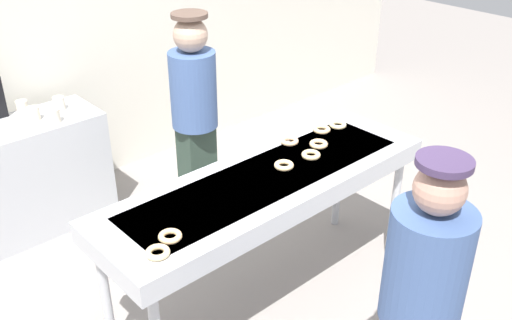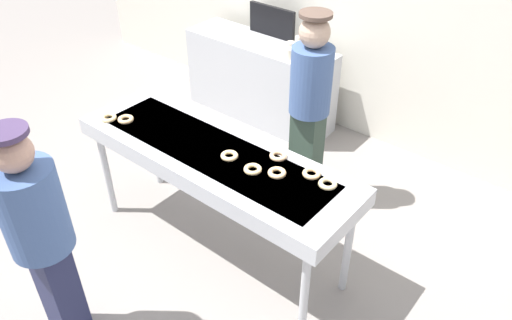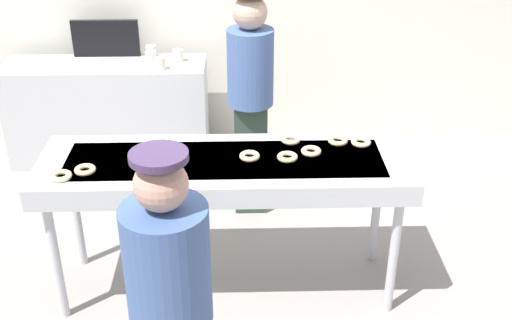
{
  "view_description": "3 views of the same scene",
  "coord_description": "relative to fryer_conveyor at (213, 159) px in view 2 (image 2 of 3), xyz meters",
  "views": [
    {
      "loc": [
        -2.05,
        -2.17,
        2.66
      ],
      "look_at": [
        0.14,
        0.26,
        0.88
      ],
      "focal_mm": 40.92,
      "sensor_mm": 36.0,
      "label": 1
    },
    {
      "loc": [
        2.04,
        -2.01,
        2.9
      ],
      "look_at": [
        0.26,
        0.16,
        0.88
      ],
      "focal_mm": 34.95,
      "sensor_mm": 36.0,
      "label": 2
    },
    {
      "loc": [
        0.1,
        -3.29,
        2.69
      ],
      "look_at": [
        0.19,
        0.24,
        0.79
      ],
      "focal_mm": 44.71,
      "sensor_mm": 36.0,
      "label": 3
    }
  ],
  "objects": [
    {
      "name": "worker_baker",
      "position": [
        0.17,
        0.94,
        0.11
      ],
      "size": [
        0.33,
        0.33,
        1.69
      ],
      "rotation": [
        0.0,
        0.0,
        3.32
      ],
      "color": "#2B3C31",
      "rests_on": "ground"
    },
    {
      "name": "plain_donut_0",
      "position": [
        -0.9,
        -0.2,
        0.09
      ],
      "size": [
        0.15,
        0.15,
        0.03
      ],
      "primitive_type": "torus",
      "rotation": [
        0.0,
        0.0,
        0.34
      ],
      "color": "#EECA8B",
      "rests_on": "fryer_conveyor"
    },
    {
      "name": "plain_donut_3",
      "position": [
        0.69,
        0.2,
        0.09
      ],
      "size": [
        0.17,
        0.17,
        0.03
      ],
      "primitive_type": "torus",
      "rotation": [
        0.0,
        0.0,
        0.55
      ],
      "color": "#F1C286",
      "rests_on": "fryer_conveyor"
    },
    {
      "name": "plain_donut_5",
      "position": [
        -0.78,
        -0.13,
        0.09
      ],
      "size": [
        0.16,
        0.16,
        0.03
      ],
      "primitive_type": "torus",
      "rotation": [
        0.0,
        0.0,
        1.09
      ],
      "color": "#F3C284",
      "rests_on": "fryer_conveyor"
    },
    {
      "name": "plain_donut_7",
      "position": [
        0.15,
        0.01,
        0.09
      ],
      "size": [
        0.17,
        0.17,
        0.03
      ],
      "primitive_type": "torus",
      "rotation": [
        0.0,
        0.0,
        0.6
      ],
      "color": "#F8D08F",
      "rests_on": "fryer_conveyor"
    },
    {
      "name": "plain_donut_1",
      "position": [
        0.83,
        0.17,
        0.09
      ],
      "size": [
        0.17,
        0.17,
        0.03
      ],
      "primitive_type": "torus",
      "rotation": [
        0.0,
        0.0,
        0.88
      ],
      "color": "beige",
      "rests_on": "fryer_conveyor"
    },
    {
      "name": "paper_cup_0",
      "position": [
        -0.42,
        1.86,
        0.08
      ],
      "size": [
        0.09,
        0.09,
        0.1
      ],
      "primitive_type": "cylinder",
      "color": "beige",
      "rests_on": "prep_counter"
    },
    {
      "name": "plain_donut_4",
      "position": [
        0.37,
        -0.01,
        0.09
      ],
      "size": [
        0.14,
        0.14,
        0.03
      ],
      "primitive_type": "torus",
      "rotation": [
        0.0,
        0.0,
        1.4
      ],
      "color": "#F0CB89",
      "rests_on": "fryer_conveyor"
    },
    {
      "name": "menu_display",
      "position": [
        -1.04,
        2.01,
        0.19
      ],
      "size": [
        0.57,
        0.04,
        0.32
      ],
      "primitive_type": "cube",
      "color": "black",
      "rests_on": "prep_counter"
    },
    {
      "name": "paper_cup_1",
      "position": [
        -0.66,
        1.97,
        0.08
      ],
      "size": [
        0.09,
        0.09,
        0.1
      ],
      "primitive_type": "cylinder",
      "color": "beige",
      "rests_on": "prep_counter"
    },
    {
      "name": "fryer_conveyor",
      "position": [
        0.0,
        0.0,
        0.0
      ],
      "size": [
        2.18,
        0.68,
        0.93
      ],
      "color": "#B7BABF",
      "rests_on": "ground"
    },
    {
      "name": "customer_waiting",
      "position": [
        -0.21,
        -1.21,
        0.07
      ],
      "size": [
        0.35,
        0.35,
        1.6
      ],
      "rotation": [
        0.0,
        0.0,
        -0.3
      ],
      "color": "#212547",
      "rests_on": "ground"
    },
    {
      "name": "ground_plane",
      "position": [
        0.0,
        0.0,
        -0.85
      ],
      "size": [
        16.0,
        16.0,
        0.0
      ],
      "primitive_type": "plane",
      "color": "gray"
    },
    {
      "name": "paper_cup_3",
      "position": [
        -0.55,
        1.67,
        0.08
      ],
      "size": [
        0.09,
        0.09,
        0.1
      ],
      "primitive_type": "cylinder",
      "color": "beige",
      "rests_on": "prep_counter"
    },
    {
      "name": "plain_donut_2",
      "position": [
        0.51,
        0.06,
        0.09
      ],
      "size": [
        0.13,
        0.13,
        0.03
      ],
      "primitive_type": "torus",
      "rotation": [
        0.0,
        0.0,
        3.02
      ],
      "color": "#F7C688",
      "rests_on": "fryer_conveyor"
    },
    {
      "name": "paper_cup_2",
      "position": [
        -0.64,
        1.8,
        0.08
      ],
      "size": [
        0.09,
        0.09,
        0.1
      ],
      "primitive_type": "cylinder",
      "color": "beige",
      "rests_on": "prep_counter"
    },
    {
      "name": "prep_counter",
      "position": [
        -1.04,
        1.81,
        -0.41
      ],
      "size": [
        1.69,
        0.5,
        0.88
      ],
      "primitive_type": "cube",
      "color": "#B7BABF",
      "rests_on": "ground"
    },
    {
      "name": "plain_donut_6",
      "position": [
        0.4,
        0.22,
        0.09
      ],
      "size": [
        0.13,
        0.13,
        0.03
      ],
      "primitive_type": "torus",
      "rotation": [
        0.0,
        0.0,
        1.46
      ],
      "color": "#F7C38F",
      "rests_on": "fryer_conveyor"
    }
  ]
}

